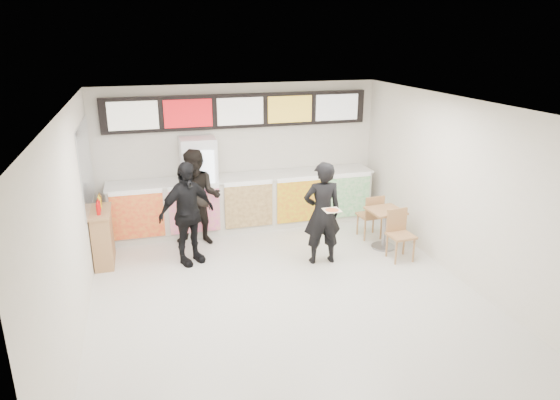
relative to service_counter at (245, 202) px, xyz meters
name	(u,v)px	position (x,y,z in m)	size (l,w,h in m)	color
floor	(287,296)	(0.00, -3.09, -0.57)	(7.00, 7.00, 0.00)	beige
ceiling	(288,106)	(0.00, -3.09, 2.43)	(7.00, 7.00, 0.00)	white
wall_back	(240,155)	(0.00, 0.41, 0.93)	(6.00, 6.00, 0.00)	silver
wall_left	(72,227)	(-3.00, -3.09, 0.93)	(7.00, 7.00, 0.00)	silver
wall_right	(461,191)	(3.00, -3.09, 0.93)	(7.00, 7.00, 0.00)	silver
service_counter	(245,202)	(0.00, 0.00, 0.00)	(5.56, 0.77, 1.14)	silver
menu_board	(240,111)	(0.00, 0.32, 1.88)	(5.50, 0.14, 0.70)	black
drinks_fridge	(200,186)	(-0.93, 0.02, 0.43)	(0.70, 0.67, 2.00)	white
mirror_panel	(86,165)	(-2.99, -0.64, 1.18)	(0.01, 2.00, 1.50)	#B2B7BF
customer_main	(322,213)	(0.97, -2.04, 0.37)	(0.68, 0.45, 1.88)	black
customer_left	(198,198)	(-1.05, -0.59, 0.38)	(0.92, 0.72, 1.90)	black
customer_mid	(187,214)	(-1.34, -1.41, 0.37)	(1.10, 0.46, 1.88)	black
pizza_slice	(332,210)	(0.97, -2.49, 0.58)	(0.36, 0.36, 0.02)	beige
cafe_table	(385,221)	(2.36, -1.78, -0.03)	(0.66, 1.61, 0.93)	#AD794F
condiment_ledge	(103,236)	(-2.82, -1.01, -0.06)	(0.36, 0.90, 1.20)	#AD794F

